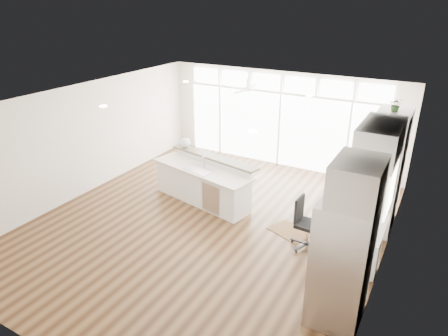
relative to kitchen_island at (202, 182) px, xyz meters
The scene contains 24 objects.
floor 1.20m from the kitchen_island, 50.65° to the right, with size 7.00×8.00×0.02m, color #3A2312.
ceiling 2.43m from the kitchen_island, 50.65° to the right, with size 7.00×8.00×0.02m, color white.
wall_back 3.34m from the kitchen_island, 77.79° to the left, with size 7.00×0.04×2.70m, color silver.
wall_front 4.95m from the kitchen_island, 81.94° to the right, with size 7.00×0.04×2.70m, color silver.
wall_left 3.05m from the kitchen_island, 163.47° to the right, with size 0.04×8.00×2.70m, color silver.
wall_right 4.35m from the kitchen_island, 11.29° to the right, with size 0.04×8.00×2.70m, color silver.
glass_wall 3.22m from the kitchen_island, 77.56° to the left, with size 5.80×0.06×2.08m, color white.
transom_row 3.68m from the kitchen_island, 77.56° to the left, with size 5.90×0.06×0.40m, color white.
desk_window 4.30m from the kitchen_island, ahead, with size 0.04×0.85×0.85m, color white.
ceiling_fan 2.78m from the kitchen_island, 84.62° to the left, with size 1.16×1.16×0.32m, color white.
recessed_lights 2.35m from the kitchen_island, 42.84° to the right, with size 3.40×3.00×0.02m, color beige.
oven_cabinet 4.04m from the kitchen_island, 14.05° to the left, with size 0.64×1.20×2.50m, color white.
desk_nook 3.85m from the kitchen_island, ahead, with size 0.72×1.30×0.76m, color white.
upper_cabinets 4.30m from the kitchen_island, ahead, with size 0.64×1.30×0.64m, color white.
refrigerator 4.41m from the kitchen_island, 29.93° to the right, with size 0.76×0.90×2.00m, color silver.
fridge_cabinet 4.78m from the kitchen_island, 29.55° to the right, with size 0.64×0.90×0.60m, color white.
framed_photos 4.24m from the kitchen_island, ahead, with size 0.06×0.22×0.80m, color black.
kitchen_island is the anchor object (origin of this frame).
rug 2.41m from the kitchen_island, ahead, with size 0.81×0.59×0.01m, color #3C2513.
office_chair 2.89m from the kitchen_island, 12.57° to the right, with size 0.54×0.50×1.04m, color black.
fishbowl 1.22m from the kitchen_island, 145.47° to the left, with size 0.26×0.26×0.26m, color silver.
monitor 3.80m from the kitchen_island, ahead, with size 0.09×0.51×0.43m, color black.
keyboard 3.61m from the kitchen_island, ahead, with size 0.12×0.33×0.02m, color white.
potted_plant 4.49m from the kitchen_island, 14.05° to the left, with size 0.25×0.28×0.22m, color #396129.
Camera 1 is at (3.97, -6.36, 4.53)m, focal length 32.00 mm.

